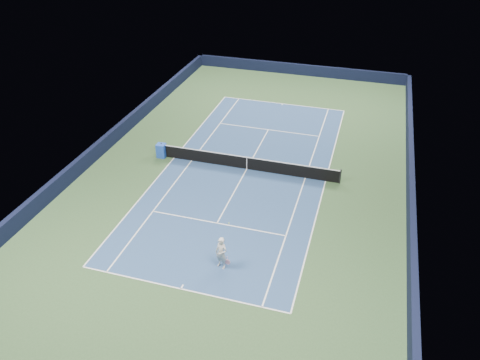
# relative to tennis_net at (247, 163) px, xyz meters

# --- Properties ---
(ground) EXTENTS (40.00, 40.00, 0.00)m
(ground) POSITION_rel_tennis_net_xyz_m (0.00, 0.00, -0.50)
(ground) COLOR #2E4B29
(ground) RESTS_ON ground
(wall_far) EXTENTS (22.00, 0.35, 1.10)m
(wall_far) POSITION_rel_tennis_net_xyz_m (0.00, 19.82, 0.05)
(wall_far) COLOR black
(wall_far) RESTS_ON ground
(wall_right) EXTENTS (0.35, 40.00, 1.10)m
(wall_right) POSITION_rel_tennis_net_xyz_m (10.82, 0.00, 0.05)
(wall_right) COLOR black
(wall_right) RESTS_ON ground
(wall_left) EXTENTS (0.35, 40.00, 1.10)m
(wall_left) POSITION_rel_tennis_net_xyz_m (-10.82, 0.00, 0.05)
(wall_left) COLOR black
(wall_left) RESTS_ON ground
(court_surface) EXTENTS (10.97, 23.77, 0.01)m
(court_surface) POSITION_rel_tennis_net_xyz_m (0.00, 0.00, -0.50)
(court_surface) COLOR navy
(court_surface) RESTS_ON ground
(baseline_far) EXTENTS (10.97, 0.08, 0.00)m
(baseline_far) POSITION_rel_tennis_net_xyz_m (0.00, 11.88, -0.50)
(baseline_far) COLOR white
(baseline_far) RESTS_ON ground
(baseline_near) EXTENTS (10.97, 0.08, 0.00)m
(baseline_near) POSITION_rel_tennis_net_xyz_m (0.00, -11.88, -0.50)
(baseline_near) COLOR white
(baseline_near) RESTS_ON ground
(sideline_doubles_right) EXTENTS (0.08, 23.77, 0.00)m
(sideline_doubles_right) POSITION_rel_tennis_net_xyz_m (5.49, 0.00, -0.50)
(sideline_doubles_right) COLOR white
(sideline_doubles_right) RESTS_ON ground
(sideline_doubles_left) EXTENTS (0.08, 23.77, 0.00)m
(sideline_doubles_left) POSITION_rel_tennis_net_xyz_m (-5.49, 0.00, -0.50)
(sideline_doubles_left) COLOR white
(sideline_doubles_left) RESTS_ON ground
(sideline_singles_right) EXTENTS (0.08, 23.77, 0.00)m
(sideline_singles_right) POSITION_rel_tennis_net_xyz_m (4.12, 0.00, -0.50)
(sideline_singles_right) COLOR white
(sideline_singles_right) RESTS_ON ground
(sideline_singles_left) EXTENTS (0.08, 23.77, 0.00)m
(sideline_singles_left) POSITION_rel_tennis_net_xyz_m (-4.12, 0.00, -0.50)
(sideline_singles_left) COLOR white
(sideline_singles_left) RESTS_ON ground
(service_line_far) EXTENTS (8.23, 0.08, 0.00)m
(service_line_far) POSITION_rel_tennis_net_xyz_m (0.00, 6.40, -0.50)
(service_line_far) COLOR white
(service_line_far) RESTS_ON ground
(service_line_near) EXTENTS (8.23, 0.08, 0.00)m
(service_line_near) POSITION_rel_tennis_net_xyz_m (0.00, -6.40, -0.50)
(service_line_near) COLOR white
(service_line_near) RESTS_ON ground
(center_service_line) EXTENTS (0.08, 12.80, 0.00)m
(center_service_line) POSITION_rel_tennis_net_xyz_m (0.00, 0.00, -0.50)
(center_service_line) COLOR white
(center_service_line) RESTS_ON ground
(center_mark_far) EXTENTS (0.08, 0.30, 0.00)m
(center_mark_far) POSITION_rel_tennis_net_xyz_m (0.00, 11.73, -0.50)
(center_mark_far) COLOR white
(center_mark_far) RESTS_ON ground
(center_mark_near) EXTENTS (0.08, 0.30, 0.00)m
(center_mark_near) POSITION_rel_tennis_net_xyz_m (0.00, -11.73, -0.50)
(center_mark_near) COLOR white
(center_mark_near) RESTS_ON ground
(tennis_net) EXTENTS (12.90, 0.10, 1.07)m
(tennis_net) POSITION_rel_tennis_net_xyz_m (0.00, 0.00, 0.00)
(tennis_net) COLOR black
(tennis_net) RESTS_ON ground
(sponsor_cube) EXTENTS (0.65, 0.59, 1.03)m
(sponsor_cube) POSITION_rel_tennis_net_xyz_m (-6.40, -0.08, 0.01)
(sponsor_cube) COLOR blue
(sponsor_cube) RESTS_ON ground
(tennis_player) EXTENTS (0.88, 1.35, 2.16)m
(tennis_player) POSITION_rel_tennis_net_xyz_m (1.43, -9.81, 0.42)
(tennis_player) COLOR silver
(tennis_player) RESTS_ON ground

